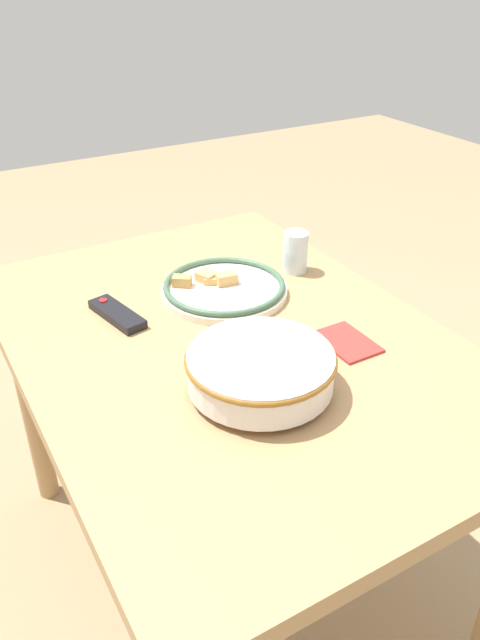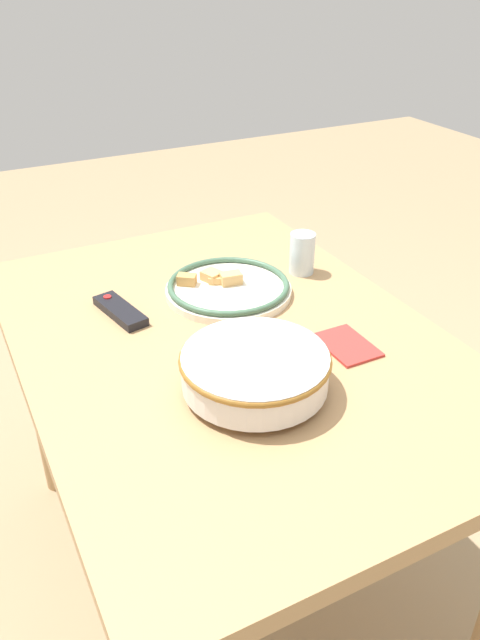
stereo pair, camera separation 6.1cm
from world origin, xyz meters
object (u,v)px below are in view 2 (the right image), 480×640
at_px(noodle_bowl, 255,370).
at_px(food_plate, 228,288).
at_px(drinking_glass, 302,253).
at_px(tv_remote, 120,311).

height_order(noodle_bowl, food_plate, noodle_bowl).
distance_m(noodle_bowl, drinking_glass, 0.52).
relative_size(noodle_bowl, tv_remote, 1.63).
xyz_separation_m(food_plate, drinking_glass, (0.02, -0.22, 0.04)).
xyz_separation_m(noodle_bowl, tv_remote, (0.39, 0.14, -0.04)).
distance_m(noodle_bowl, food_plate, 0.39).
bearing_deg(noodle_bowl, food_plate, -18.51).
bearing_deg(noodle_bowl, drinking_glass, -41.57).
height_order(tv_remote, drinking_glass, drinking_glass).
relative_size(food_plate, drinking_glass, 2.87).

